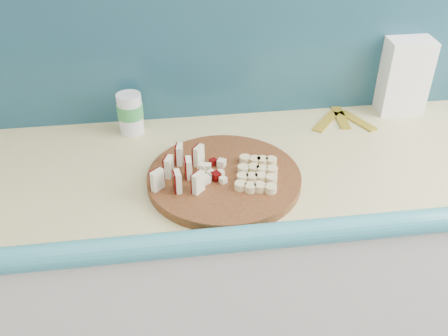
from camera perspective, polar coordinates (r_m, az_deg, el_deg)
kitchen_counter at (r=1.69m, az=8.90°, el=-11.70°), size 2.20×0.63×0.91m
backsplash at (r=1.54m, az=8.39°, el=14.99°), size 2.20×0.02×0.50m
cutting_board at (r=1.28m, az=-0.00°, el=-1.20°), size 0.48×0.48×0.02m
apple_wedges at (r=1.24m, az=-4.96°, el=-0.17°), size 0.13×0.17×0.05m
apple_chunks at (r=1.26m, az=-1.11°, el=-0.33°), size 0.06×0.06×0.02m
banana_slices at (r=1.26m, az=3.83°, el=-0.65°), size 0.13×0.16×0.02m
flour_bag at (r=1.67m, az=19.87°, el=9.87°), size 0.14×0.11×0.23m
canister at (r=1.49m, az=-10.66°, el=6.22°), size 0.08×0.08×0.12m
banana_peel at (r=1.60m, az=13.27°, el=5.37°), size 0.20×0.17×0.01m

